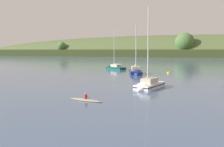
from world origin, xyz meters
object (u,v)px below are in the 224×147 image
at_px(sailboat_midwater_white, 136,73).
at_px(sailboat_near_mooring, 114,68).
at_px(sailboat_far_left, 148,87).
at_px(mooring_buoy_midchannel, 169,73).
at_px(canoe_with_paddler, 86,100).

bearing_deg(sailboat_midwater_white, sailboat_near_mooring, -161.92).
xyz_separation_m(sailboat_far_left, mooring_buoy_midchannel, (-0.12, 26.33, -0.22)).
distance_m(sailboat_midwater_white, mooring_buoy_midchannel, 8.70).
relative_size(sailboat_midwater_white, sailboat_far_left, 0.96).
xyz_separation_m(sailboat_near_mooring, canoe_with_paddler, (12.00, -45.71, -0.17)).
bearing_deg(sailboat_near_mooring, mooring_buoy_midchannel, -171.96).
bearing_deg(canoe_with_paddler, mooring_buoy_midchannel, 94.76).
bearing_deg(sailboat_far_left, canoe_with_paddler, -11.10).
xyz_separation_m(canoe_with_paddler, mooring_buoy_midchannel, (4.62, 37.54, -0.09)).
relative_size(sailboat_near_mooring, canoe_with_paddler, 2.85).
bearing_deg(sailboat_far_left, mooring_buoy_midchannel, -167.89).
distance_m(sailboat_near_mooring, sailboat_midwater_white, 16.78).
relative_size(sailboat_far_left, mooring_buoy_midchannel, 14.86).
height_order(sailboat_far_left, mooring_buoy_midchannel, sailboat_far_left).
relative_size(sailboat_near_mooring, sailboat_midwater_white, 1.01).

